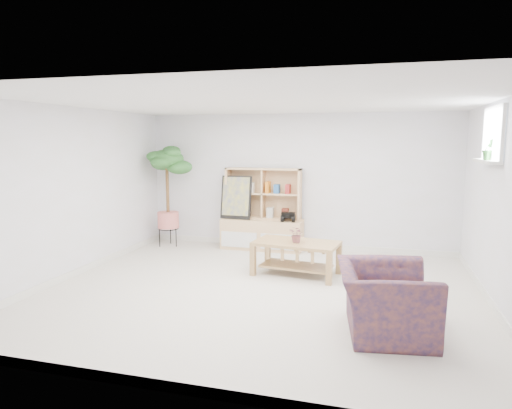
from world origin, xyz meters
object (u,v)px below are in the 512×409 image
(coffee_table, at_px, (296,258))
(floor_tree, at_px, (168,196))
(storage_unit, at_px, (262,209))
(armchair, at_px, (385,296))

(coffee_table, distance_m, floor_tree, 2.94)
(storage_unit, bearing_deg, armchair, -56.17)
(storage_unit, xyz_separation_m, floor_tree, (-1.73, -0.21, 0.20))
(coffee_table, relative_size, floor_tree, 0.65)
(storage_unit, bearing_deg, floor_tree, -173.04)
(coffee_table, bearing_deg, armchair, -47.22)
(floor_tree, xyz_separation_m, armchair, (3.83, -2.93, -0.53))
(coffee_table, height_order, armchair, armchair)
(storage_unit, height_order, floor_tree, floor_tree)
(storage_unit, distance_m, coffee_table, 1.71)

